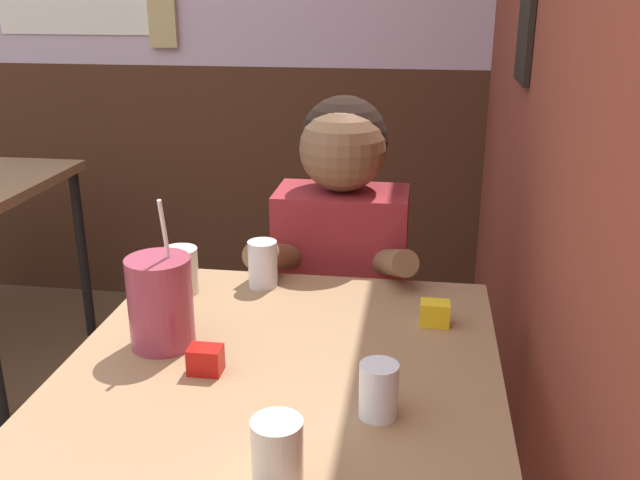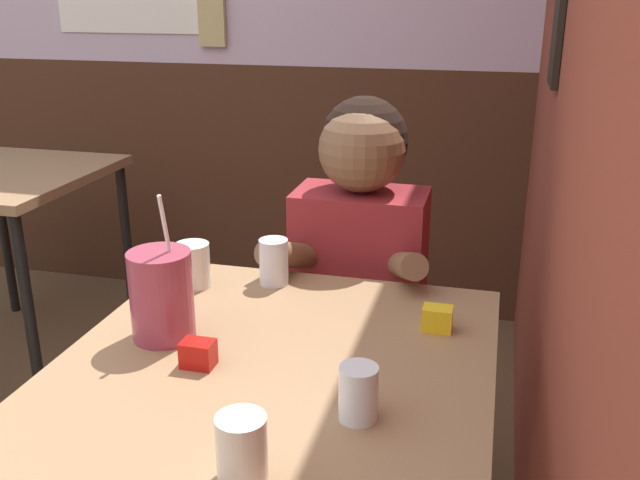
# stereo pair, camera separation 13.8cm
# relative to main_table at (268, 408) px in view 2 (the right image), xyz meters

# --- Properties ---
(brick_wall_right) EXTENTS (0.08, 4.40, 2.70)m
(brick_wall_right) POSITION_rel_main_table_xyz_m (0.53, 0.76, 0.66)
(brick_wall_right) COLOR brown
(brick_wall_right) RESTS_ON ground_plane
(back_wall) EXTENTS (5.79, 0.09, 2.70)m
(back_wall) POSITION_rel_main_table_xyz_m (-0.90, 1.99, 0.66)
(back_wall) COLOR silver
(back_wall) RESTS_ON ground_plane
(main_table) EXTENTS (0.80, 0.95, 0.77)m
(main_table) POSITION_rel_main_table_xyz_m (0.00, 0.00, 0.00)
(main_table) COLOR #93704C
(main_table) RESTS_ON ground_plane
(background_table) EXTENTS (0.69, 0.76, 0.77)m
(background_table) POSITION_rel_main_table_xyz_m (-1.45, 1.16, -0.02)
(background_table) COLOR #93704C
(background_table) RESTS_ON ground_plane
(person_seated) EXTENTS (0.42, 0.42, 1.17)m
(person_seated) POSITION_rel_main_table_xyz_m (0.04, 0.65, -0.06)
(person_seated) COLOR maroon
(person_seated) RESTS_ON ground_plane
(cocktail_pitcher) EXTENTS (0.12, 0.12, 0.30)m
(cocktail_pitcher) POSITION_rel_main_table_xyz_m (-0.24, 0.08, 0.16)
(cocktail_pitcher) COLOR #99384C
(cocktail_pitcher) RESTS_ON main_table
(glass_near_pitcher) EXTENTS (0.06, 0.06, 0.09)m
(glass_near_pitcher) POSITION_rel_main_table_xyz_m (0.19, -0.10, 0.12)
(glass_near_pitcher) COLOR silver
(glass_near_pitcher) RESTS_ON main_table
(glass_center) EXTENTS (0.08, 0.08, 0.10)m
(glass_center) POSITION_rel_main_table_xyz_m (-0.29, 0.33, 0.13)
(glass_center) COLOR silver
(glass_center) RESTS_ON main_table
(glass_far_side) EXTENTS (0.07, 0.07, 0.10)m
(glass_far_side) POSITION_rel_main_table_xyz_m (0.06, -0.29, 0.12)
(glass_far_side) COLOR silver
(glass_far_side) RESTS_ON main_table
(glass_by_brick) EXTENTS (0.07, 0.07, 0.11)m
(glass_by_brick) POSITION_rel_main_table_xyz_m (-0.11, 0.40, 0.13)
(glass_by_brick) COLOR silver
(glass_by_brick) RESTS_ON main_table
(condiment_ketchup) EXTENTS (0.06, 0.04, 0.05)m
(condiment_ketchup) POSITION_rel_main_table_xyz_m (-0.13, -0.01, 0.10)
(condiment_ketchup) COLOR #B7140F
(condiment_ketchup) RESTS_ON main_table
(condiment_mustard) EXTENTS (0.06, 0.04, 0.05)m
(condiment_mustard) POSITION_rel_main_table_xyz_m (0.28, 0.25, 0.10)
(condiment_mustard) COLOR yellow
(condiment_mustard) RESTS_ON main_table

